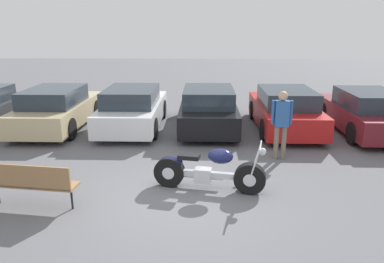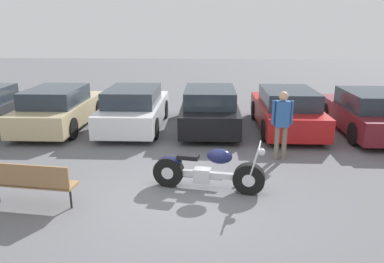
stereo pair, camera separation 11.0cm
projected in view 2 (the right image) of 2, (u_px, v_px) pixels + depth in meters
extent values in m
plane|color=slate|center=(180.00, 197.00, 7.46)|extent=(60.00, 60.00, 0.00)
cylinder|color=black|center=(249.00, 179.00, 7.52)|extent=(0.67, 0.32, 0.64)
cylinder|color=silver|center=(249.00, 179.00, 7.52)|extent=(0.29, 0.26, 0.26)
cylinder|color=black|center=(169.00, 172.00, 7.88)|extent=(0.67, 0.32, 0.64)
cylinder|color=silver|center=(169.00, 172.00, 7.88)|extent=(0.29, 0.26, 0.26)
cube|color=silver|center=(208.00, 174.00, 7.70)|extent=(1.28, 0.35, 0.12)
cube|color=silver|center=(202.00, 175.00, 7.73)|extent=(0.38, 0.30, 0.30)
ellipsoid|color=#191E4C|center=(220.00, 156.00, 7.53)|extent=(0.58, 0.45, 0.30)
cube|color=black|center=(188.00, 157.00, 7.69)|extent=(0.48, 0.32, 0.09)
ellipsoid|color=#191E4C|center=(171.00, 161.00, 7.81)|extent=(0.51, 0.29, 0.20)
cylinder|color=silver|center=(254.00, 164.00, 7.31)|extent=(0.22, 0.08, 0.72)
cylinder|color=silver|center=(255.00, 161.00, 7.48)|extent=(0.22, 0.08, 0.72)
cylinder|color=silver|center=(260.00, 146.00, 7.28)|extent=(0.15, 0.62, 0.03)
sphere|color=silver|center=(262.00, 152.00, 7.30)|extent=(0.15, 0.15, 0.15)
cylinder|color=silver|center=(193.00, 176.00, 7.94)|extent=(1.28, 0.32, 0.08)
cylinder|color=black|center=(29.00, 109.00, 13.57)|extent=(0.20, 0.65, 0.65)
cube|color=#C6B284|center=(60.00, 112.00, 12.33)|extent=(1.77, 4.26, 0.66)
cube|color=#28333D|center=(55.00, 96.00, 11.92)|extent=(1.56, 2.21, 0.51)
cylinder|color=black|center=(52.00, 108.00, 13.68)|extent=(0.20, 0.65, 0.65)
cylinder|color=black|center=(97.00, 109.00, 13.61)|extent=(0.20, 0.65, 0.65)
cylinder|color=black|center=(17.00, 128.00, 11.14)|extent=(0.20, 0.65, 0.65)
cylinder|color=black|center=(71.00, 129.00, 11.08)|extent=(0.20, 0.65, 0.65)
cube|color=white|center=(135.00, 112.00, 12.33)|extent=(1.77, 4.26, 0.66)
cube|color=#28333D|center=(133.00, 96.00, 11.93)|extent=(1.56, 2.21, 0.51)
cylinder|color=black|center=(120.00, 108.00, 13.68)|extent=(0.20, 0.65, 0.65)
cylinder|color=black|center=(165.00, 109.00, 13.62)|extent=(0.20, 0.65, 0.65)
cylinder|color=black|center=(99.00, 128.00, 11.15)|extent=(0.20, 0.65, 0.65)
cylinder|color=black|center=(154.00, 128.00, 11.08)|extent=(0.20, 0.65, 0.65)
cube|color=black|center=(209.00, 112.00, 12.27)|extent=(1.77, 4.26, 0.66)
cube|color=#28333D|center=(210.00, 96.00, 11.87)|extent=(1.56, 2.21, 0.51)
cylinder|color=black|center=(187.00, 109.00, 13.63)|extent=(0.20, 0.65, 0.65)
cylinder|color=black|center=(232.00, 109.00, 13.56)|extent=(0.20, 0.65, 0.65)
cylinder|color=black|center=(182.00, 128.00, 11.09)|extent=(0.20, 0.65, 0.65)
cylinder|color=black|center=(238.00, 129.00, 11.03)|extent=(0.20, 0.65, 0.65)
cube|color=red|center=(286.00, 114.00, 12.07)|extent=(1.77, 4.26, 0.66)
cube|color=#28333D|center=(289.00, 98.00, 11.66)|extent=(1.56, 2.21, 0.51)
cylinder|color=black|center=(255.00, 110.00, 13.42)|extent=(0.20, 0.65, 0.65)
cylinder|color=black|center=(301.00, 111.00, 13.36)|extent=(0.20, 0.65, 0.65)
cylinder|color=black|center=(266.00, 130.00, 10.89)|extent=(0.20, 0.65, 0.65)
cylinder|color=black|center=(323.00, 131.00, 10.82)|extent=(0.20, 0.65, 0.65)
cube|color=maroon|center=(366.00, 117.00, 11.72)|extent=(1.77, 4.26, 0.66)
cube|color=#28333D|center=(372.00, 100.00, 11.31)|extent=(1.56, 2.21, 0.51)
cylinder|color=black|center=(326.00, 112.00, 13.07)|extent=(0.20, 0.65, 0.65)
cylinder|color=black|center=(374.00, 113.00, 13.01)|extent=(0.20, 0.65, 0.65)
cylinder|color=black|center=(355.00, 134.00, 10.54)|extent=(0.20, 0.65, 0.65)
cube|color=#997047|center=(32.00, 183.00, 7.00)|extent=(1.73, 0.61, 0.05)
cube|color=#997047|center=(25.00, 176.00, 6.77)|extent=(1.69, 0.25, 0.44)
cylinder|color=black|center=(71.00, 197.00, 6.95)|extent=(0.04, 0.04, 0.45)
cylinder|color=#726656|center=(277.00, 143.00, 9.40)|extent=(0.12, 0.12, 0.86)
cylinder|color=#726656|center=(284.00, 143.00, 9.40)|extent=(0.12, 0.12, 0.86)
cube|color=#2D5999|center=(282.00, 114.00, 9.19)|extent=(0.34, 0.20, 0.65)
cylinder|color=#2D5999|center=(273.00, 112.00, 9.19)|extent=(0.08, 0.08, 0.60)
cylinder|color=#2D5999|center=(292.00, 113.00, 9.17)|extent=(0.08, 0.08, 0.60)
sphere|color=tan|center=(284.00, 96.00, 9.07)|extent=(0.23, 0.23, 0.23)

